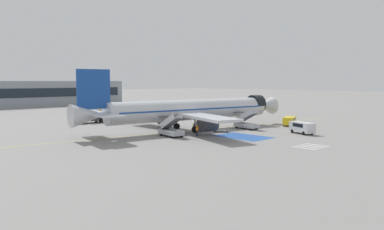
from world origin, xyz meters
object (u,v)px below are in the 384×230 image
Objects in this scene: fuel_tanker at (95,114)px; service_van_1 at (290,120)px; boarding_stairs_forward at (246,124)px; baggage_cart at (221,131)px; airliner at (190,110)px; ground_crew_1 at (194,127)px; service_van_0 at (302,127)px; ground_crew_0 at (197,130)px; boarding_stairs_aft at (171,130)px.

service_van_1 is (25.07, -32.79, -0.69)m from fuel_tanker.
boarding_stairs_forward is 6.68m from baggage_cart.
airliner reaches higher than ground_crew_1.
service_van_0 reaches higher than baggage_cart.
boarding_stairs_forward is 33.25m from fuel_tanker.
boarding_stairs_forward is 3.42× the size of ground_crew_1.
service_van_0 is 13.92m from baggage_cart.
service_van_1 is at bearing 25.95° from ground_crew_0.
boarding_stairs_forward reaches higher than service_van_0.
service_van_0 reaches higher than ground_crew_1.
airliner is at bearing -105.63° from baggage_cart.
service_van_0 is at bearing 109.77° from service_van_1.
service_van_0 is at bearing -153.21° from fuel_tanker.
ground_crew_1 is at bearing -28.44° from service_van_0.
airliner reaches higher than service_van_1.
fuel_tanker is at bearing 125.59° from ground_crew_0.
baggage_cart is at bearing -175.32° from boarding_stairs_forward.
ground_crew_1 is (5.99, 0.73, -0.07)m from boarding_stairs_aft.
service_van_1 reaches higher than ground_crew_1.
fuel_tanker is 3.17× the size of baggage_cart.
service_van_1 is 23.84m from ground_crew_0.
boarding_stairs_aft is 0.58× the size of fuel_tanker.
airliner is at bearing 87.95° from ground_crew_0.
boarding_stairs_aft is (-7.51, -3.26, -2.73)m from airliner.
fuel_tanker reaches higher than ground_crew_1.
boarding_stairs_forward is 11.06m from ground_crew_1.
service_van_1 is (10.50, -2.91, 0.11)m from boarding_stairs_forward.
boarding_stairs_forward reaches higher than ground_crew_0.
boarding_stairs_aft is 27.27m from fuel_tanker.
fuel_tanker is at bearing -47.30° from service_van_0.
boarding_stairs_forward is at bearing 0.00° from boarding_stairs_aft.
boarding_stairs_aft reaches higher than ground_crew_1.
boarding_stairs_aft is at bearing -178.96° from fuel_tanker.
ground_crew_0 is at bearing -14.90° from service_van_0.
airliner is 23.38× the size of ground_crew_0.
airliner reaches higher than fuel_tanker.
boarding_stairs_aft is at bearing -51.66° from baggage_cart.
airliner is 7.90× the size of boarding_stairs_aft.
service_van_0 is (1.56, -10.70, 0.22)m from boarding_stairs_forward.
boarding_stairs_aft is at bearing 56.99° from service_van_1.
service_van_0 is at bearing 41.65° from airliner.
baggage_cart is (9.89, -2.16, -0.73)m from boarding_stairs_aft.
boarding_stairs_forward is at bearing -148.89° from fuel_tanker.
fuel_tanker is at bearing -114.18° from baggage_cart.
airliner reaches higher than service_van_0.
service_van_1 is at bearing 129.28° from baggage_cart.
boarding_stairs_aft is 1.05× the size of service_van_1.
service_van_1 is at bearing -2.47° from boarding_stairs_aft.
service_van_0 is 18.19m from ground_crew_0.
ground_crew_0 reaches higher than ground_crew_1.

